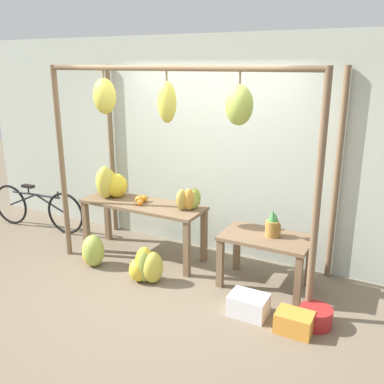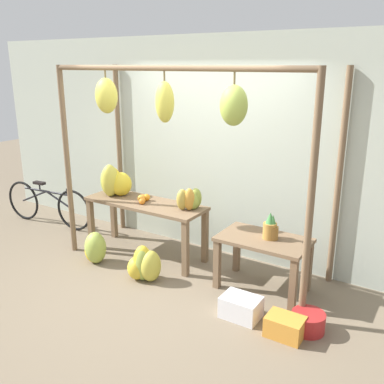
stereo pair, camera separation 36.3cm
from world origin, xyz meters
The scene contains 15 objects.
ground_plane centered at (0.00, 0.00, 0.00)m, with size 20.00×20.00×0.00m, color #756651.
shop_wall_back centered at (0.00, 1.39, 1.40)m, with size 8.00×0.08×2.80m.
stall_awning centered at (-0.01, 0.49, 1.78)m, with size 3.25×1.15×2.43m.
display_table_main centered at (-0.67, 0.72, 0.61)m, with size 1.64×0.55×0.73m.
display_table_side centered at (1.00, 0.70, 0.50)m, with size 0.98×0.59×0.62m.
banana_pile_on_table centered at (-1.22, 0.74, 0.92)m, with size 0.49×0.43×0.44m.
orange_pile centered at (-0.69, 0.71, 0.78)m, with size 0.16×0.23×0.10m.
pineapple_cluster centered at (1.06, 0.73, 0.74)m, with size 0.17×0.15×0.30m.
banana_pile_ground_left centered at (-1.07, 0.18, 0.19)m, with size 0.38×0.36×0.41m.
banana_pile_ground_right centered at (-0.25, 0.15, 0.19)m, with size 0.44×0.34×0.43m.
fruit_crate_white centered at (1.05, 0.06, 0.11)m, with size 0.38×0.28×0.22m.
blue_bucket centered at (1.69, 0.20, 0.09)m, with size 0.32×0.32×0.19m.
parked_bicycle centered at (-2.66, 0.77, 0.34)m, with size 1.69×0.19×0.68m.
papaya_pile centered at (-0.02, 0.79, 0.86)m, with size 0.28×0.32×0.28m.
fruit_crate_purple centered at (1.54, 0.00, 0.10)m, with size 0.34×0.25×0.20m.
Camera 1 is at (2.34, -3.55, 2.45)m, focal length 40.00 mm.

